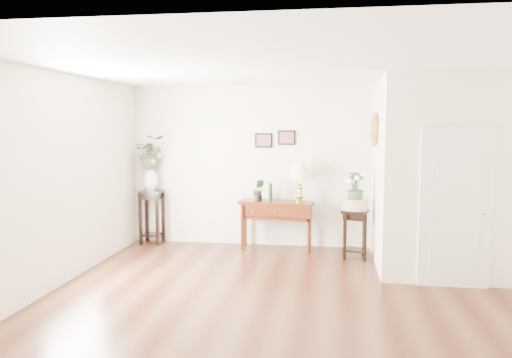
% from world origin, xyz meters
% --- Properties ---
extents(floor, '(6.00, 5.50, 0.02)m').
position_xyz_m(floor, '(0.00, 0.00, 0.00)').
color(floor, '#4C2F1A').
rests_on(floor, ground).
extents(ceiling, '(6.00, 5.50, 0.02)m').
position_xyz_m(ceiling, '(0.00, 0.00, 2.80)').
color(ceiling, white).
rests_on(ceiling, ground).
extents(wall_back, '(6.00, 0.02, 2.80)m').
position_xyz_m(wall_back, '(0.00, 2.75, 1.40)').
color(wall_back, silver).
rests_on(wall_back, ground).
extents(wall_front, '(6.00, 0.02, 2.80)m').
position_xyz_m(wall_front, '(0.00, -2.75, 1.40)').
color(wall_front, silver).
rests_on(wall_front, ground).
extents(wall_left, '(0.02, 5.50, 2.80)m').
position_xyz_m(wall_left, '(-3.00, 0.00, 1.40)').
color(wall_left, silver).
rests_on(wall_left, ground).
extents(partition, '(1.80, 1.95, 2.80)m').
position_xyz_m(partition, '(2.10, 1.77, 1.40)').
color(partition, silver).
rests_on(partition, floor).
extents(door, '(0.90, 0.05, 2.10)m').
position_xyz_m(door, '(2.10, 0.78, 1.05)').
color(door, silver).
rests_on(door, floor).
extents(art_print_left, '(0.30, 0.02, 0.25)m').
position_xyz_m(art_print_left, '(-0.65, 2.73, 1.85)').
color(art_print_left, black).
rests_on(art_print_left, wall_back).
extents(art_print_right, '(0.30, 0.02, 0.25)m').
position_xyz_m(art_print_right, '(-0.25, 2.73, 1.90)').
color(art_print_right, black).
rests_on(art_print_right, wall_back).
extents(wall_ornament, '(0.07, 0.51, 0.51)m').
position_xyz_m(wall_ornament, '(1.16, 1.90, 2.05)').
color(wall_ornament, '#AE7239').
rests_on(wall_ornament, partition).
extents(console_table, '(1.29, 0.58, 0.83)m').
position_xyz_m(console_table, '(-0.40, 2.46, 0.42)').
color(console_table, '#361C09').
rests_on(console_table, floor).
extents(table_lamp, '(0.42, 0.42, 0.67)m').
position_xyz_m(table_lamp, '(0.00, 2.46, 1.18)').
color(table_lamp, gold).
rests_on(table_lamp, console_table).
extents(green_vase, '(0.08, 0.08, 0.31)m').
position_xyz_m(green_vase, '(-0.49, 2.46, 1.00)').
color(green_vase, black).
rests_on(green_vase, console_table).
extents(potted_plant, '(0.21, 0.18, 0.35)m').
position_xyz_m(potted_plant, '(-0.70, 2.46, 1.01)').
color(potted_plant, '#294A24').
rests_on(potted_plant, console_table).
extents(plant_stand_a, '(0.39, 0.39, 0.96)m').
position_xyz_m(plant_stand_a, '(-2.65, 2.57, 0.48)').
color(plant_stand_a, black).
rests_on(plant_stand_a, floor).
extents(porcelain_vase, '(0.31, 0.31, 0.43)m').
position_xyz_m(porcelain_vase, '(-2.65, 2.57, 1.18)').
color(porcelain_vase, white).
rests_on(porcelain_vase, plant_stand_a).
extents(lily_arrangement, '(0.66, 0.62, 0.60)m').
position_xyz_m(lily_arrangement, '(-2.65, 2.57, 1.66)').
color(lily_arrangement, '#294A24').
rests_on(lily_arrangement, porcelain_vase).
extents(plant_stand_b, '(0.46, 0.46, 0.78)m').
position_xyz_m(plant_stand_b, '(0.90, 2.04, 0.39)').
color(plant_stand_b, black).
rests_on(plant_stand_b, floor).
extents(ceramic_bowl, '(0.52, 0.52, 0.18)m').
position_xyz_m(ceramic_bowl, '(0.90, 2.04, 0.86)').
color(ceramic_bowl, '#C7BC8D').
rests_on(ceramic_bowl, plant_stand_b).
extents(narcissus, '(0.32, 0.32, 0.48)m').
position_xyz_m(narcissus, '(0.90, 2.04, 1.14)').
color(narcissus, '#294A24').
rests_on(narcissus, ceramic_bowl).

